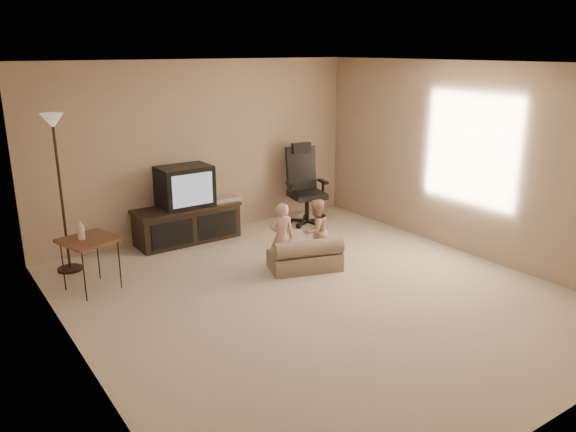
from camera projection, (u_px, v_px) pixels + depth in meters
name	position (u px, v px, depth m)	size (l,w,h in m)	color
floor	(315.00, 295.00, 6.27)	(5.50, 5.50, 0.00)	beige
room_shell	(317.00, 161.00, 5.83)	(5.50, 5.50, 5.50)	silver
tv_stand	(187.00, 210.00, 7.90)	(1.52, 0.58, 1.08)	black
office_chair	(305.00, 195.00, 8.71)	(0.68, 0.71, 1.25)	black
side_table	(88.00, 240.00, 6.25)	(0.68, 0.68, 0.83)	brown
floor_lamp	(57.00, 158.00, 6.56)	(0.30, 0.30, 1.93)	black
child_sofa	(306.00, 257.00, 6.93)	(0.97, 0.73, 0.42)	tan
toddler_left	(282.00, 237.00, 6.86)	(0.31, 0.23, 0.86)	#D9A387
toddler_right	(316.00, 231.00, 7.12)	(0.40, 0.22, 0.83)	#D9A387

